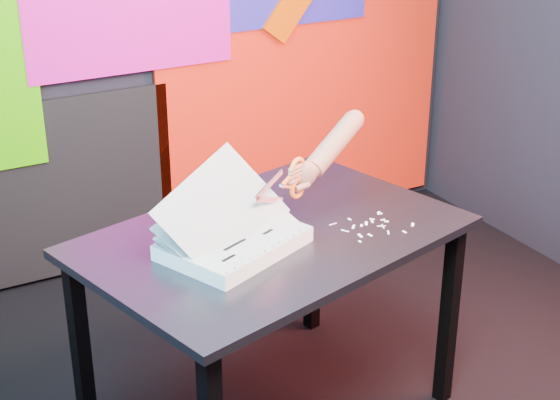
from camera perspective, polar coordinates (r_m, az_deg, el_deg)
room at (r=2.67m, az=5.77°, el=10.14°), size 3.01×3.01×2.71m
backdrop at (r=4.05m, az=-5.55°, el=9.15°), size 2.88×0.05×2.08m
work_table at (r=2.84m, az=-0.55°, el=-3.79°), size 1.38×1.09×0.75m
printout_stack at (r=2.68m, az=-3.13°, el=-2.77°), size 0.52×0.44×0.31m
scissors at (r=2.83m, az=0.94°, el=1.36°), size 0.24×0.11×0.15m
hand_forearm at (r=2.96m, az=3.31°, el=3.45°), size 0.38×0.19×0.20m
paper_clippings at (r=2.86m, az=6.18°, el=-1.70°), size 0.26×0.18×0.00m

